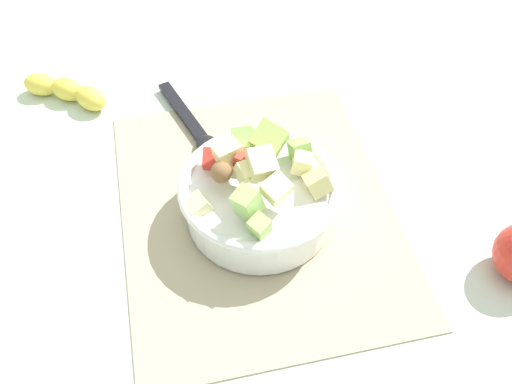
% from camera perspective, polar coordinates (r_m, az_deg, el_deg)
% --- Properties ---
extents(ground_plane, '(2.40, 2.40, 0.00)m').
position_cam_1_polar(ground_plane, '(0.76, 0.18, -1.88)').
color(ground_plane, silver).
extents(placemat, '(0.44, 0.36, 0.01)m').
position_cam_1_polar(placemat, '(0.76, 0.18, -1.73)').
color(placemat, tan).
rests_on(placemat, ground_plane).
extents(salad_bowl, '(0.21, 0.21, 0.12)m').
position_cam_1_polar(salad_bowl, '(0.72, 0.02, -0.27)').
color(salad_bowl, white).
rests_on(salad_bowl, placemat).
extents(serving_spoon, '(0.20, 0.08, 0.01)m').
position_cam_1_polar(serving_spoon, '(0.85, -5.76, 5.93)').
color(serving_spoon, black).
rests_on(serving_spoon, placemat).
extents(banana_whole, '(0.11, 0.14, 0.04)m').
position_cam_1_polar(banana_whole, '(0.96, -18.51, 9.63)').
color(banana_whole, yellow).
rests_on(banana_whole, ground_plane).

